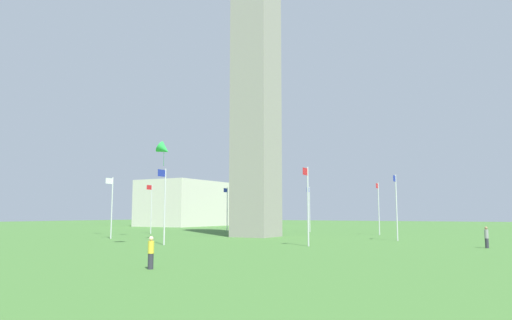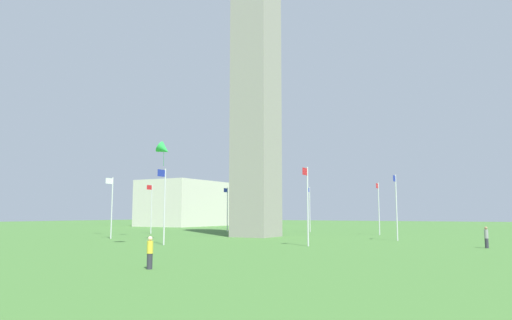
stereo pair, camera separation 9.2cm
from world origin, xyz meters
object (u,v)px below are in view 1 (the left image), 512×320
at_px(obelisk_monument, 256,63).
at_px(flagpole_s, 309,207).
at_px(flagpole_nw, 112,205).
at_px(flagpole_w, 151,206).
at_px(person_gray_shirt, 487,237).
at_px(flagpole_ne, 308,202).
at_px(flagpole_e, 396,204).
at_px(person_yellow_shirt, 151,253).
at_px(distant_building, 192,204).
at_px(flagpole_se, 379,206).
at_px(flagpole_sw, 227,207).
at_px(flagpole_n, 164,202).
at_px(kite_green_delta, 164,149).

relative_size(obelisk_monument, flagpole_s, 6.33).
relative_size(obelisk_monument, flagpole_nw, 6.33).
xyz_separation_m(flagpole_w, person_gray_shirt, (6.93, 43.11, -2.99)).
height_order(obelisk_monument, flagpole_ne, obelisk_monument).
relative_size(flagpole_e, flagpole_s, 1.00).
bearing_deg(obelisk_monument, person_yellow_shirt, 20.07).
distance_m(flagpole_ne, distant_building, 71.25).
distance_m(obelisk_monument, distant_building, 56.66).
bearing_deg(person_yellow_shirt, distant_building, 33.61).
bearing_deg(flagpole_se, flagpole_sw, -90.00).
bearing_deg(obelisk_monument, flagpole_nw, -44.84).
distance_m(flagpole_n, flagpole_w, 24.26).
bearing_deg(flagpole_sw, person_yellow_shirt, 28.45).
bearing_deg(person_gray_shirt, flagpole_ne, 69.22).
height_order(flagpole_e, flagpole_w, same).
relative_size(person_yellow_shirt, kite_green_delta, 0.62).
bearing_deg(flagpole_se, kite_green_delta, -34.62).
xyz_separation_m(flagpole_w, flagpole_nw, (12.13, 5.02, 0.00)).
height_order(person_yellow_shirt, distant_building, distant_building).
relative_size(flagpole_n, flagpole_se, 1.00).
relative_size(flagpole_n, flagpole_w, 1.00).
relative_size(obelisk_monument, kite_green_delta, 16.45).
distance_m(flagpole_n, flagpole_se, 31.70).
distance_m(flagpole_e, flagpole_s, 24.26).
xyz_separation_m(flagpole_e, person_yellow_shirt, (31.63, -5.57, -3.04)).
bearing_deg(flagpole_n, obelisk_monument, 180.00).
relative_size(flagpole_ne, flagpole_e, 1.00).
relative_size(flagpole_se, person_yellow_shirt, 4.16).
height_order(flagpole_e, person_yellow_shirt, flagpole_e).
distance_m(flagpole_s, flagpole_w, 24.26).
height_order(flagpole_sw, kite_green_delta, kite_green_delta).
bearing_deg(flagpole_s, flagpole_se, 67.50).
bearing_deg(obelisk_monument, flagpole_ne, 44.84).
distance_m(flagpole_s, kite_green_delta, 30.17).
bearing_deg(kite_green_delta, flagpole_n, 42.10).
height_order(flagpole_sw, flagpole_nw, same).
bearing_deg(distant_building, flagpole_nw, 28.09).
bearing_deg(flagpole_sw, obelisk_monument, 45.16).
bearing_deg(person_yellow_shirt, flagpole_sw, 26.10).
bearing_deg(distant_building, person_gray_shirt, 55.38).
xyz_separation_m(obelisk_monument, flagpole_nw, (12.20, -12.13, -18.30)).
bearing_deg(flagpole_s, flagpole_e, 45.00).
relative_size(flagpole_se, flagpole_w, 1.00).
bearing_deg(flagpole_e, flagpole_se, -157.50).
height_order(flagpole_n, flagpole_sw, same).
bearing_deg(obelisk_monument, person_gray_shirt, 74.92).
bearing_deg(flagpole_n, person_yellow_shirt, 38.66).
bearing_deg(kite_green_delta, flagpole_sw, -162.69).
bearing_deg(flagpole_n, flagpole_sw, -157.50).
xyz_separation_m(flagpole_nw, person_yellow_shirt, (19.50, 23.71, -3.04)).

